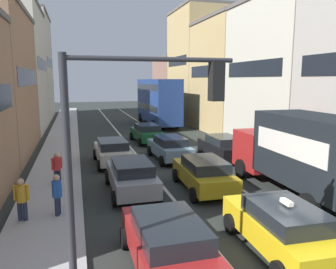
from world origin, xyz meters
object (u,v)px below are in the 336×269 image
at_px(taxi_centre_lane_front, 282,227).
at_px(sedan_right_lane_behind_truck, 223,147).
at_px(sedan_centre_lane_second, 204,173).
at_px(pedestrian_far_sidewalk, 22,198).
at_px(hatchback_centre_lane_third, 170,147).
at_px(pedestrian_mid_sidewalk, 57,194).
at_px(sedan_left_lane_third, 112,151).
at_px(bus_mid_queue_primary, 158,100).
at_px(removalist_box_truck, 300,151).
at_px(wagon_left_lane_second, 132,176).
at_px(sedan_left_lane_front, 168,243).
at_px(coupe_centre_lane_fourth, 147,133).
at_px(traffic_light_pole, 130,137).
at_px(pedestrian_near_kerb, 57,167).

height_order(taxi_centre_lane_front, sedan_right_lane_behind_truck, taxi_centre_lane_front).
distance_m(sedan_centre_lane_second, pedestrian_far_sidewalk, 7.61).
xyz_separation_m(hatchback_centre_lane_third, pedestrian_mid_sidewalk, (-6.37, -7.48, 0.15)).
bearing_deg(sedan_left_lane_third, bus_mid_queue_primary, -24.25).
bearing_deg(sedan_centre_lane_second, bus_mid_queue_primary, -5.98).
distance_m(removalist_box_truck, sedan_right_lane_behind_truck, 7.10).
height_order(wagon_left_lane_second, hatchback_centre_lane_third, same).
bearing_deg(wagon_left_lane_second, sedan_centre_lane_second, -98.49).
xyz_separation_m(sedan_left_lane_front, pedestrian_far_sidewalk, (-4.10, 4.14, 0.15)).
bearing_deg(sedan_left_lane_front, pedestrian_mid_sidewalk, 34.29).
distance_m(taxi_centre_lane_front, pedestrian_far_sidewalk, 8.58).
bearing_deg(removalist_box_truck, coupe_centre_lane_fourth, 16.92).
bearing_deg(bus_mid_queue_primary, traffic_light_pole, 164.76).
bearing_deg(pedestrian_mid_sidewalk, coupe_centre_lane_fourth, 81.27).
bearing_deg(sedan_left_lane_front, traffic_light_pole, 132.35).
distance_m(traffic_light_pole, pedestrian_mid_sidewalk, 6.32).
xyz_separation_m(sedan_left_lane_third, pedestrian_near_kerb, (-2.96, -3.62, 0.15)).
relative_size(taxi_centre_lane_front, sedan_left_lane_front, 1.02).
distance_m(sedan_left_lane_front, hatchback_centre_lane_third, 12.27).
relative_size(removalist_box_truck, pedestrian_mid_sidewalk, 4.67).
height_order(taxi_centre_lane_front, sedan_left_lane_third, taxi_centre_lane_front).
relative_size(sedan_left_lane_third, pedestrian_mid_sidewalk, 2.61).
height_order(sedan_left_lane_front, pedestrian_near_kerb, pedestrian_near_kerb).
height_order(coupe_centre_lane_fourth, sedan_right_lane_behind_truck, same).
bearing_deg(hatchback_centre_lane_third, removalist_box_truck, -156.65).
relative_size(wagon_left_lane_second, sedan_right_lane_behind_truck, 1.00).
bearing_deg(removalist_box_truck, hatchback_centre_lane_third, 26.68).
height_order(traffic_light_pole, taxi_centre_lane_front, traffic_light_pole).
bearing_deg(taxi_centre_lane_front, sedan_centre_lane_second, 3.49).
relative_size(coupe_centre_lane_fourth, sedan_right_lane_behind_truck, 1.01).
distance_m(sedan_left_lane_third, sedan_right_lane_behind_truck, 6.93).
bearing_deg(traffic_light_pole, pedestrian_far_sidewalk, 120.17).
height_order(sedan_right_lane_behind_truck, bus_mid_queue_primary, bus_mid_queue_primary).
bearing_deg(pedestrian_far_sidewalk, hatchback_centre_lane_third, -32.81).
distance_m(bus_mid_queue_primary, pedestrian_near_kerb, 21.79).
xyz_separation_m(removalist_box_truck, taxi_centre_lane_front, (-3.61, -4.06, -1.18)).
relative_size(coupe_centre_lane_fourth, bus_mid_queue_primary, 0.42).
relative_size(hatchback_centre_lane_third, sedan_left_lane_third, 1.00).
xyz_separation_m(wagon_left_lane_second, coupe_centre_lane_fourth, (3.15, 11.56, 0.00)).
distance_m(traffic_light_pole, coupe_centre_lane_fourth, 19.60).
relative_size(sedan_left_lane_third, sedan_right_lane_behind_truck, 1.00).
height_order(removalist_box_truck, pedestrian_near_kerb, removalist_box_truck).
bearing_deg(coupe_centre_lane_fourth, sedan_centre_lane_second, 177.53).
bearing_deg(bus_mid_queue_primary, wagon_left_lane_second, 162.84).
xyz_separation_m(wagon_left_lane_second, pedestrian_near_kerb, (-3.22, 1.77, 0.15)).
bearing_deg(coupe_centre_lane_fourth, sedan_right_lane_behind_truck, -155.48).
xyz_separation_m(hatchback_centre_lane_third, sedan_right_lane_behind_truck, (3.32, -0.69, 0.00)).
bearing_deg(sedan_left_lane_front, taxi_centre_lane_front, -89.49).
height_order(sedan_left_lane_front, bus_mid_queue_primary, bus_mid_queue_primary).
bearing_deg(pedestrian_far_sidewalk, wagon_left_lane_second, -51.02).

